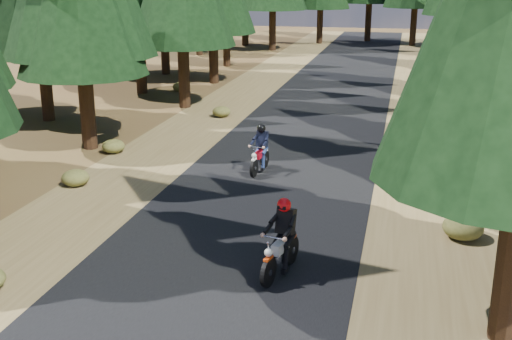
{
  "coord_description": "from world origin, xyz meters",
  "views": [
    {
      "loc": [
        3.71,
        -14.27,
        6.14
      ],
      "look_at": [
        0.0,
        1.5,
        1.1
      ],
      "focal_mm": 45.0,
      "sensor_mm": 36.0,
      "label": 1
    }
  ],
  "objects": [
    {
      "name": "ground",
      "position": [
        0.0,
        0.0,
        0.0
      ],
      "size": [
        120.0,
        120.0,
        0.0
      ],
      "primitive_type": "plane",
      "color": "#472E19",
      "rests_on": "ground"
    },
    {
      "name": "log_near",
      "position": [
        7.09,
        8.87,
        0.16
      ],
      "size": [
        5.46,
        3.57,
        0.32
      ],
      "primitive_type": "cylinder",
      "rotation": [
        0.0,
        1.57,
        0.56
      ],
      "color": "#4C4233",
      "rests_on": "ground"
    },
    {
      "name": "rider_follow",
      "position": [
        -0.64,
        4.73,
        0.52
      ],
      "size": [
        0.68,
        1.76,
        1.53
      ],
      "rotation": [
        0.0,
        0.0,
        3.04
      ],
      "color": "#A00A18",
      "rests_on": "road"
    },
    {
      "name": "shoulder_r",
      "position": [
        4.6,
        5.0,
        0.0
      ],
      "size": [
        3.2,
        100.0,
        0.01
      ],
      "primitive_type": "cube",
      "color": "brown",
      "rests_on": "ground"
    },
    {
      "name": "shoulder_l",
      "position": [
        -4.6,
        5.0,
        0.0
      ],
      "size": [
        3.2,
        100.0,
        0.01
      ],
      "primitive_type": "cube",
      "color": "brown",
      "rests_on": "ground"
    },
    {
      "name": "road",
      "position": [
        0.0,
        5.0,
        0.01
      ],
      "size": [
        6.0,
        100.0,
        0.01
      ],
      "primitive_type": "cube",
      "color": "black",
      "rests_on": "ground"
    },
    {
      "name": "understory_shrubs",
      "position": [
        2.0,
        6.97,
        0.27
      ],
      "size": [
        15.88,
        29.31,
        0.68
      ],
      "color": "#474C1E",
      "rests_on": "ground"
    },
    {
      "name": "rider_lead",
      "position": [
        1.39,
        -2.19,
        0.56
      ],
      "size": [
        0.95,
        1.93,
        1.65
      ],
      "rotation": [
        0.0,
        0.0,
        2.92
      ],
      "color": "beige",
      "rests_on": "road"
    }
  ]
}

